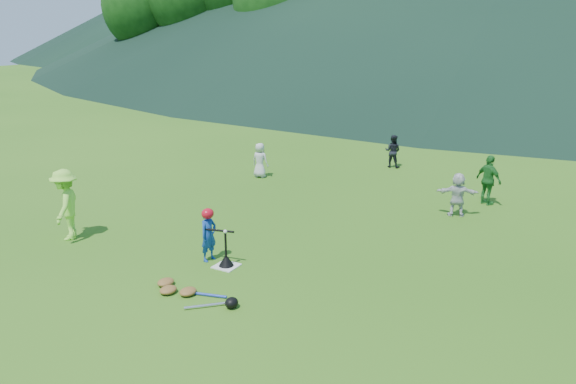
% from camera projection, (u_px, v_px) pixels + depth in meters
% --- Properties ---
extents(ground, '(120.00, 120.00, 0.00)m').
position_uv_depth(ground, '(226.00, 266.00, 11.12)').
color(ground, '#2E6216').
rests_on(ground, ground).
extents(home_plate, '(0.45, 0.45, 0.02)m').
position_uv_depth(home_plate, '(226.00, 266.00, 11.11)').
color(home_plate, silver).
rests_on(home_plate, ground).
extents(baseball, '(0.08, 0.08, 0.08)m').
position_uv_depth(baseball, '(225.00, 231.00, 10.91)').
color(baseball, white).
rests_on(baseball, batting_tee).
extents(batter_child, '(0.31, 0.43, 1.08)m').
position_uv_depth(batter_child, '(209.00, 235.00, 11.27)').
color(batter_child, navy).
rests_on(batter_child, ground).
extents(adult_coach, '(1.07, 1.18, 1.59)m').
position_uv_depth(adult_coach, '(66.00, 205.00, 12.37)').
color(adult_coach, '#9BF147').
rests_on(adult_coach, ground).
extents(fielder_a, '(0.54, 0.35, 1.09)m').
position_uv_depth(fielder_a, '(260.00, 160.00, 17.62)').
color(fielder_a, silver).
rests_on(fielder_a, ground).
extents(fielder_b, '(0.56, 0.45, 1.11)m').
position_uv_depth(fielder_b, '(393.00, 151.00, 18.87)').
color(fielder_b, black).
rests_on(fielder_b, ground).
extents(fielder_c, '(0.84, 0.69, 1.34)m').
position_uv_depth(fielder_c, '(489.00, 180.00, 14.85)').
color(fielder_c, '#217028').
rests_on(fielder_c, ground).
extents(fielder_d, '(1.08, 0.63, 1.11)m').
position_uv_depth(fielder_d, '(458.00, 194.00, 13.97)').
color(fielder_d, silver).
rests_on(fielder_d, ground).
extents(batting_tee, '(0.30, 0.30, 0.68)m').
position_uv_depth(batting_tee, '(226.00, 260.00, 11.08)').
color(batting_tee, black).
rests_on(batting_tee, home_plate).
extents(batter_gear, '(0.73, 0.26, 0.44)m').
position_uv_depth(batter_gear, '(209.00, 215.00, 11.14)').
color(batter_gear, red).
rests_on(batter_gear, ground).
extents(equipment_pile, '(1.80, 0.76, 0.19)m').
position_uv_depth(equipment_pile, '(188.00, 292.00, 9.91)').
color(equipment_pile, olive).
rests_on(equipment_pile, ground).
extents(outfield_fence, '(70.07, 0.08, 1.33)m').
position_uv_depth(outfield_fence, '(491.00, 93.00, 34.36)').
color(outfield_fence, gray).
rests_on(outfield_fence, ground).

